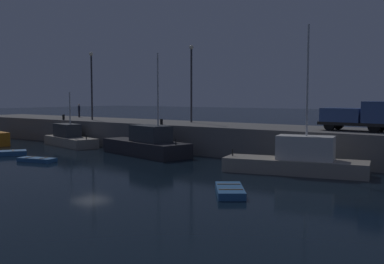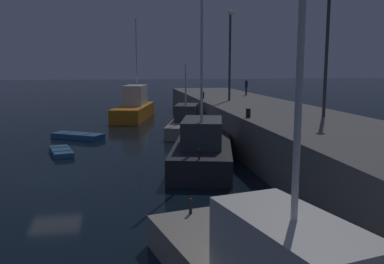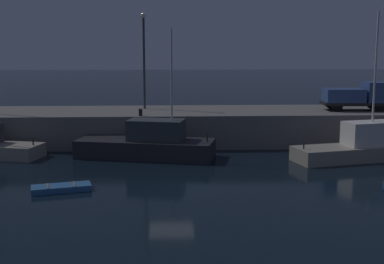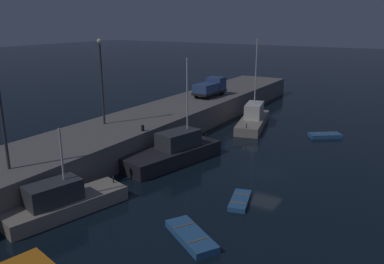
{
  "view_description": "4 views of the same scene",
  "coord_description": "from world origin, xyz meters",
  "px_view_note": "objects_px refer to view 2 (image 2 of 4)",
  "views": [
    {
      "loc": [
        26.14,
        -22.89,
        5.36
      ],
      "look_at": [
        1.89,
        10.25,
        2.12
      ],
      "focal_mm": 42.86,
      "sensor_mm": 36.0,
      "label": 1
    },
    {
      "loc": [
        21.49,
        3.58,
        5.64
      ],
      "look_at": [
        -2.87,
        7.62,
        1.73
      ],
      "focal_mm": 39.06,
      "sensor_mm": 36.0,
      "label": 2
    },
    {
      "loc": [
        -0.13,
        -27.59,
        7.68
      ],
      "look_at": [
        1.62,
        9.57,
        1.56
      ],
      "focal_mm": 47.65,
      "sensor_mm": 36.0,
      "label": 3
    },
    {
      "loc": [
        -29.05,
        -10.43,
        12.3
      ],
      "look_at": [
        0.9,
        7.61,
        2.23
      ],
      "focal_mm": 36.73,
      "sensor_mm": 36.0,
      "label": 4
    }
  ],
  "objects_px": {
    "lamp_post_east": "(327,38)",
    "fishing_trawler_red": "(134,107)",
    "bollard_west": "(203,95)",
    "fishing_boat_white": "(203,148)",
    "dinghy_orange_near": "(78,136)",
    "fishing_boat_orange": "(186,123)",
    "rowboat_white_mid": "(61,152)",
    "dockworker": "(246,86)",
    "bollard_central": "(248,113)",
    "lamp_post_west": "(230,48)"
  },
  "relations": [
    {
      "from": "dinghy_orange_near",
      "to": "dockworker",
      "type": "height_order",
      "value": "dockworker"
    },
    {
      "from": "fishing_boat_white",
      "to": "lamp_post_west",
      "type": "bearing_deg",
      "value": 159.2
    },
    {
      "from": "lamp_post_east",
      "to": "rowboat_white_mid",
      "type": "bearing_deg",
      "value": -103.5
    },
    {
      "from": "dinghy_orange_near",
      "to": "lamp_post_west",
      "type": "height_order",
      "value": "lamp_post_west"
    },
    {
      "from": "dockworker",
      "to": "lamp_post_east",
      "type": "bearing_deg",
      "value": -2.11
    },
    {
      "from": "fishing_boat_white",
      "to": "fishing_boat_orange",
      "type": "relative_size",
      "value": 1.19
    },
    {
      "from": "dinghy_orange_near",
      "to": "bollard_west",
      "type": "distance_m",
      "value": 12.49
    },
    {
      "from": "lamp_post_east",
      "to": "fishing_boat_white",
      "type": "bearing_deg",
      "value": -85.96
    },
    {
      "from": "rowboat_white_mid",
      "to": "lamp_post_east",
      "type": "distance_m",
      "value": 18.0
    },
    {
      "from": "fishing_trawler_red",
      "to": "dockworker",
      "type": "height_order",
      "value": "fishing_trawler_red"
    },
    {
      "from": "bollard_west",
      "to": "bollard_central",
      "type": "height_order",
      "value": "bollard_west"
    },
    {
      "from": "fishing_boat_orange",
      "to": "dockworker",
      "type": "xyz_separation_m",
      "value": [
        -7.24,
        7.45,
        2.75
      ]
    },
    {
      "from": "lamp_post_west",
      "to": "dockworker",
      "type": "height_order",
      "value": "lamp_post_west"
    },
    {
      "from": "bollard_west",
      "to": "lamp_post_west",
      "type": "bearing_deg",
      "value": 32.99
    },
    {
      "from": "lamp_post_east",
      "to": "bollard_central",
      "type": "bearing_deg",
      "value": -91.26
    },
    {
      "from": "fishing_trawler_red",
      "to": "lamp_post_west",
      "type": "bearing_deg",
      "value": 39.73
    },
    {
      "from": "bollard_west",
      "to": "fishing_boat_white",
      "type": "bearing_deg",
      "value": -10.88
    },
    {
      "from": "rowboat_white_mid",
      "to": "dockworker",
      "type": "xyz_separation_m",
      "value": [
        -14.69,
        16.76,
        3.43
      ]
    },
    {
      "from": "dinghy_orange_near",
      "to": "fishing_boat_orange",
      "type": "bearing_deg",
      "value": 100.44
    },
    {
      "from": "lamp_post_east",
      "to": "fishing_trawler_red",
      "type": "bearing_deg",
      "value": -153.57
    },
    {
      "from": "bollard_west",
      "to": "rowboat_white_mid",
      "type": "bearing_deg",
      "value": -45.88
    },
    {
      "from": "fishing_boat_white",
      "to": "dinghy_orange_near",
      "type": "xyz_separation_m",
      "value": [
        -10.21,
        -8.01,
        -0.76
      ]
    },
    {
      "from": "dockworker",
      "to": "bollard_west",
      "type": "xyz_separation_m",
      "value": [
        3.59,
        -5.31,
        -0.67
      ]
    },
    {
      "from": "fishing_boat_orange",
      "to": "rowboat_white_mid",
      "type": "relative_size",
      "value": 2.53
    },
    {
      "from": "fishing_boat_orange",
      "to": "bollard_west",
      "type": "bearing_deg",
      "value": 149.56
    },
    {
      "from": "lamp_post_west",
      "to": "dockworker",
      "type": "bearing_deg",
      "value": 151.58
    },
    {
      "from": "dockworker",
      "to": "bollard_central",
      "type": "relative_size",
      "value": 3.18
    },
    {
      "from": "lamp_post_east",
      "to": "bollard_west",
      "type": "height_order",
      "value": "lamp_post_east"
    },
    {
      "from": "fishing_boat_orange",
      "to": "bollard_west",
      "type": "xyz_separation_m",
      "value": [
        -3.66,
        2.15,
        2.08
      ]
    },
    {
      "from": "fishing_trawler_red",
      "to": "bollard_west",
      "type": "height_order",
      "value": "fishing_trawler_red"
    },
    {
      "from": "fishing_boat_orange",
      "to": "bollard_central",
      "type": "distance_m",
      "value": 11.57
    },
    {
      "from": "lamp_post_east",
      "to": "bollard_central",
      "type": "height_order",
      "value": "lamp_post_east"
    },
    {
      "from": "fishing_boat_orange",
      "to": "lamp_post_east",
      "type": "bearing_deg",
      "value": 30.92
    },
    {
      "from": "fishing_boat_white",
      "to": "fishing_boat_orange",
      "type": "bearing_deg",
      "value": 176.0
    },
    {
      "from": "dinghy_orange_near",
      "to": "bollard_west",
      "type": "relative_size",
      "value": 6.96
    },
    {
      "from": "lamp_post_west",
      "to": "rowboat_white_mid",
      "type": "bearing_deg",
      "value": -58.08
    },
    {
      "from": "fishing_boat_white",
      "to": "lamp_post_east",
      "type": "relative_size",
      "value": 1.27
    },
    {
      "from": "dinghy_orange_near",
      "to": "dockworker",
      "type": "relative_size",
      "value": 2.5
    },
    {
      "from": "dockworker",
      "to": "bollard_central",
      "type": "distance_m",
      "value": 19.24
    },
    {
      "from": "fishing_boat_orange",
      "to": "lamp_post_east",
      "type": "relative_size",
      "value": 1.06
    },
    {
      "from": "fishing_boat_orange",
      "to": "dockworker",
      "type": "bearing_deg",
      "value": 134.18
    },
    {
      "from": "bollard_west",
      "to": "fishing_boat_orange",
      "type": "bearing_deg",
      "value": -30.44
    },
    {
      "from": "fishing_trawler_red",
      "to": "rowboat_white_mid",
      "type": "bearing_deg",
      "value": -16.16
    },
    {
      "from": "fishing_trawler_red",
      "to": "dinghy_orange_near",
      "type": "bearing_deg",
      "value": -21.32
    },
    {
      "from": "lamp_post_west",
      "to": "lamp_post_east",
      "type": "relative_size",
      "value": 0.97
    },
    {
      "from": "rowboat_white_mid",
      "to": "bollard_central",
      "type": "xyz_separation_m",
      "value": [
        3.75,
        11.34,
        2.72
      ]
    },
    {
      "from": "dinghy_orange_near",
      "to": "bollard_central",
      "type": "bearing_deg",
      "value": 48.65
    },
    {
      "from": "fishing_boat_white",
      "to": "dockworker",
      "type": "bearing_deg",
      "value": 156.54
    },
    {
      "from": "lamp_post_east",
      "to": "lamp_post_west",
      "type": "bearing_deg",
      "value": -167.06
    },
    {
      "from": "dinghy_orange_near",
      "to": "fishing_boat_white",
      "type": "bearing_deg",
      "value": 38.11
    }
  ]
}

